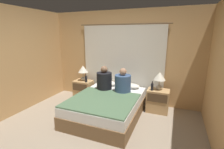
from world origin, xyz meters
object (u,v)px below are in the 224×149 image
Objects in this scene: pillow_left at (108,83)px; beer_bottle_on_left_stand at (86,79)px; nightstand_left at (83,90)px; lamp_right at (160,78)px; person_right_in_bed at (123,83)px; lamp_left at (83,70)px; nightstand_right at (158,101)px; person_left_in_bed at (104,80)px; pillow_right at (130,86)px; bed at (107,106)px; beer_bottle_on_right_stand at (152,87)px.

beer_bottle_on_left_stand is (-0.59, -0.18, 0.11)m from pillow_left.
lamp_right reaches higher than nightstand_left.
person_right_in_bed is at bearing -9.38° from beer_bottle_on_left_stand.
nightstand_left is at bearing -90.00° from lamp_left.
nightstand_left is 2.12m from nightstand_right.
lamp_right is at bearing 90.00° from nightstand_right.
pillow_right is at bearing 32.55° from person_left_in_bed.
nightstand_left is 1.41m from pillow_right.
pillow_left and pillow_right have the same top height.
person_right_in_bed is (0.50, 0.00, -0.01)m from person_left_in_bed.
person_left_in_bed is 2.60× the size of beer_bottle_on_left_stand.
nightstand_right reaches higher than bed.
lamp_right reaches higher than nightstand_right.
lamp_right is 1.36m from person_left_in_bed.
lamp_left is (-1.06, 0.70, 0.62)m from bed.
nightstand_right is 0.40m from beer_bottle_on_right_stand.
nightstand_right is 1.11× the size of pillow_right.
person_left_in_bed is at bearing -180.00° from person_right_in_bed.
pillow_left is at bearing 146.57° from person_right_in_bed.
beer_bottle_on_right_stand reaches higher than bed.
nightstand_right is 1.28× the size of lamp_right.
lamp_left is 0.87× the size of pillow_right.
nightstand_right is 2.20m from lamp_left.
person_right_in_bed reaches higher than bed.
person_right_in_bed reaches higher than beer_bottle_on_right_stand.
lamp_left is 1.95× the size of beer_bottle_on_right_stand.
pillow_right is at bearing 0.00° from pillow_left.
nightstand_left is at bearing 161.33° from person_left_in_bed.
lamp_left is (-2.12, 0.03, 0.58)m from nightstand_right.
person_left_in_bed is at bearing -167.28° from lamp_right.
bed is 3.09× the size of person_left_in_bed.
lamp_left is 0.71× the size of person_left_in_bed.
lamp_left reaches higher than bed.
person_right_in_bed is (0.56, -0.37, 0.18)m from pillow_left.
pillow_right reaches higher than nightstand_left.
bed is 3.41× the size of nightstand_left.
bed is 1.16m from beer_bottle_on_right_stand.
bed is 0.89m from pillow_left.
nightstand_left is 1.28× the size of lamp_left.
pillow_right is at bearing 174.46° from lamp_right.
pillow_left is at bearing 175.93° from nightstand_right.
nightstand_right is 2.36× the size of beer_bottle_on_left_stand.
lamp_right reaches higher than beer_bottle_on_right_stand.
bed is 1.16m from beer_bottle_on_left_stand.
lamp_left is 0.73× the size of person_right_in_bed.
person_left_in_bed reaches higher than beer_bottle_on_right_stand.
nightstand_left is at bearing 168.21° from person_right_in_bed.
person_right_in_bed is at bearing -12.90° from lamp_left.
nightstand_right is at bearing 29.40° from beer_bottle_on_right_stand.
pillow_right is 0.82× the size of person_left_in_bed.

